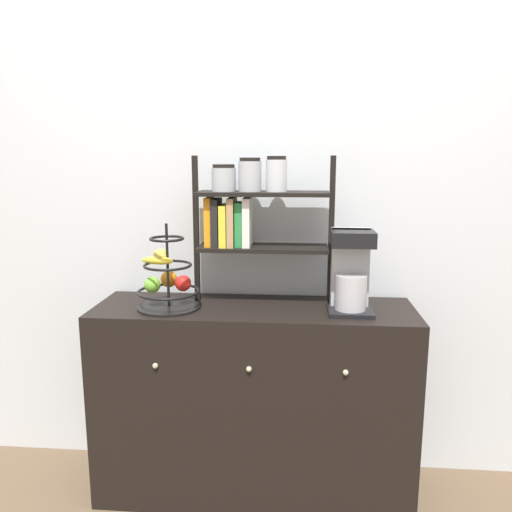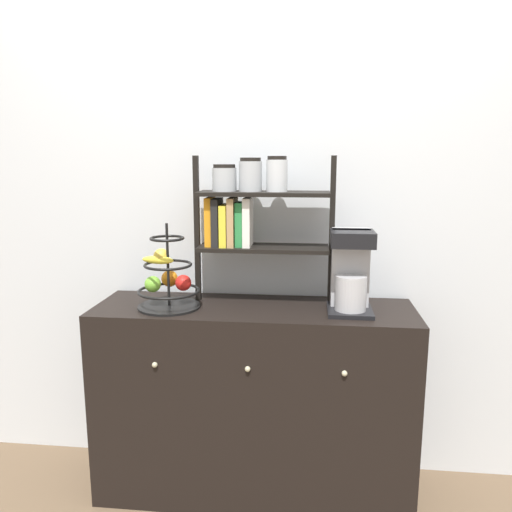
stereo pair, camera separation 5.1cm
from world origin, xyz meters
name	(u,v)px [view 2 (the right image)]	position (x,y,z in m)	size (l,w,h in m)	color
wall_back	(260,214)	(0.00, 0.48, 1.30)	(7.00, 0.05, 2.60)	silver
sideboard	(254,401)	(0.00, 0.22, 0.45)	(1.44, 0.45, 0.91)	black
coffee_maker	(351,272)	(0.42, 0.21, 1.09)	(0.19, 0.21, 0.36)	black
fruit_stand	(168,280)	(-0.38, 0.18, 1.03)	(0.28, 0.28, 0.38)	black
shelf_hutch	(247,209)	(-0.04, 0.31, 1.34)	(0.64, 0.20, 0.67)	black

